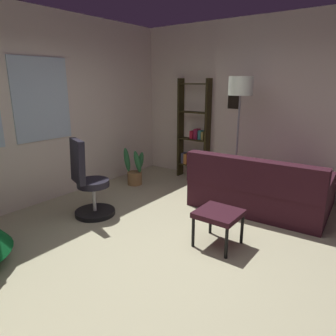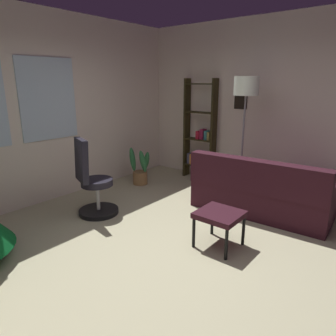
{
  "view_description": "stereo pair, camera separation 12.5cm",
  "coord_description": "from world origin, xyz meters",
  "px_view_note": "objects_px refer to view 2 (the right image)",
  "views": [
    {
      "loc": [
        -2.47,
        -1.74,
        1.83
      ],
      "look_at": [
        -0.05,
        0.06,
        0.97
      ],
      "focal_mm": 32.96,
      "sensor_mm": 36.0,
      "label": 1
    },
    {
      "loc": [
        -2.4,
        -1.84,
        1.83
      ],
      "look_at": [
        -0.05,
        0.06,
        0.97
      ],
      "focal_mm": 32.96,
      "sensor_mm": 36.0,
      "label": 2
    }
  ],
  "objects_px": {
    "footstool": "(219,217)",
    "office_chair": "(93,186)",
    "couch": "(271,191)",
    "bookshelf": "(200,137)",
    "floor_lamp": "(246,95)",
    "potted_plant": "(140,170)"
  },
  "relations": [
    {
      "from": "couch",
      "to": "floor_lamp",
      "type": "distance_m",
      "value": 1.49
    },
    {
      "from": "couch",
      "to": "office_chair",
      "type": "height_order",
      "value": "office_chair"
    },
    {
      "from": "footstool",
      "to": "office_chair",
      "type": "relative_size",
      "value": 0.43
    },
    {
      "from": "office_chair",
      "to": "floor_lamp",
      "type": "height_order",
      "value": "floor_lamp"
    },
    {
      "from": "bookshelf",
      "to": "couch",
      "type": "bearing_deg",
      "value": -110.64
    },
    {
      "from": "couch",
      "to": "floor_lamp",
      "type": "bearing_deg",
      "value": 69.21
    },
    {
      "from": "bookshelf",
      "to": "floor_lamp",
      "type": "distance_m",
      "value": 1.4
    },
    {
      "from": "footstool",
      "to": "floor_lamp",
      "type": "relative_size",
      "value": 0.25
    },
    {
      "from": "couch",
      "to": "floor_lamp",
      "type": "xyz_separation_m",
      "value": [
        0.23,
        0.6,
        1.34
      ]
    },
    {
      "from": "couch",
      "to": "office_chair",
      "type": "xyz_separation_m",
      "value": [
        -1.75,
        1.86,
        0.14
      ]
    },
    {
      "from": "couch",
      "to": "floor_lamp",
      "type": "relative_size",
      "value": 1.01
    },
    {
      "from": "couch",
      "to": "office_chair",
      "type": "distance_m",
      "value": 2.56
    },
    {
      "from": "couch",
      "to": "bookshelf",
      "type": "xyz_separation_m",
      "value": [
        0.62,
        1.66,
        0.52
      ]
    },
    {
      "from": "bookshelf",
      "to": "office_chair",
      "type": "bearing_deg",
      "value": 175.06
    },
    {
      "from": "footstool",
      "to": "office_chair",
      "type": "distance_m",
      "value": 1.85
    },
    {
      "from": "office_chair",
      "to": "bookshelf",
      "type": "bearing_deg",
      "value": -4.94
    },
    {
      "from": "bookshelf",
      "to": "floor_lamp",
      "type": "xyz_separation_m",
      "value": [
        -0.4,
        -1.06,
        0.82
      ]
    },
    {
      "from": "couch",
      "to": "potted_plant",
      "type": "bearing_deg",
      "value": 98.58
    },
    {
      "from": "office_chair",
      "to": "potted_plant",
      "type": "bearing_deg",
      "value": 17.67
    },
    {
      "from": "office_chair",
      "to": "bookshelf",
      "type": "xyz_separation_m",
      "value": [
        2.38,
        -0.21,
        0.38
      ]
    },
    {
      "from": "office_chair",
      "to": "couch",
      "type": "bearing_deg",
      "value": -46.72
    },
    {
      "from": "footstool",
      "to": "bookshelf",
      "type": "bearing_deg",
      "value": 38.37
    }
  ]
}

